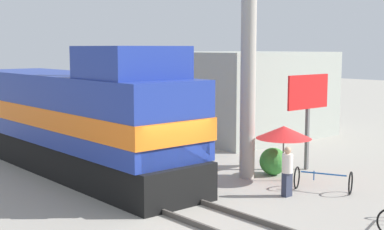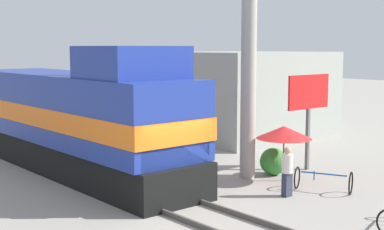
{
  "view_description": "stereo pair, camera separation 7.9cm",
  "coord_description": "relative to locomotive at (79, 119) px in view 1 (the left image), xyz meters",
  "views": [
    {
      "loc": [
        -9.5,
        -11.97,
        4.62
      ],
      "look_at": [
        1.2,
        0.47,
        2.54
      ],
      "focal_mm": 50.0,
      "sensor_mm": 36.0,
      "label": 1
    },
    {
      "loc": [
        -9.44,
        -12.02,
        4.62
      ],
      "look_at": [
        1.2,
        0.47,
        2.54
      ],
      "focal_mm": 50.0,
      "sensor_mm": 36.0,
      "label": 2
    }
  ],
  "objects": [
    {
      "name": "vendor_umbrella",
      "position": [
        4.76,
        -5.66,
        -0.29
      ],
      "size": [
        1.93,
        1.93,
        1.93
      ],
      "color": "#4C4C4C",
      "rests_on": "ground_plane"
    },
    {
      "name": "building_block_distant",
      "position": [
        10.83,
        2.09,
        0.2
      ],
      "size": [
        7.81,
        6.65,
        4.39
      ],
      "primitive_type": "cube",
      "color": "#999E93",
      "rests_on": "ground_plane"
    },
    {
      "name": "billboard_sign",
      "position": [
        6.81,
        -5.1,
        0.74
      ],
      "size": [
        2.31,
        0.12,
        3.61
      ],
      "color": "#595959",
      "rests_on": "ground_plane"
    },
    {
      "name": "person_bystander",
      "position": [
        3.32,
        -7.02,
        -1.16
      ],
      "size": [
        0.34,
        0.34,
        1.56
      ],
      "color": "#2D3347",
      "rests_on": "ground_plane"
    },
    {
      "name": "rail_near",
      "position": [
        -0.72,
        -5.42,
        -1.92
      ],
      "size": [
        0.08,
        43.14,
        0.15
      ],
      "primitive_type": "cube",
      "color": "#4C4742",
      "rests_on": "ground_plane"
    },
    {
      "name": "bicycle",
      "position": [
        4.66,
        -7.4,
        -1.62
      ],
      "size": [
        1.4,
        1.91,
        0.74
      ],
      "rotation": [
        0.0,
        0.0,
        -2.71
      ],
      "color": "black",
      "rests_on": "ground_plane"
    },
    {
      "name": "shrub_cluster",
      "position": [
        5.17,
        -4.85,
        -1.5
      ],
      "size": [
        1.0,
        1.0,
        1.0
      ],
      "primitive_type": "sphere",
      "color": "#388C38",
      "rests_on": "ground_plane"
    },
    {
      "name": "rail_far",
      "position": [
        0.72,
        -5.42,
        -1.92
      ],
      "size": [
        0.08,
        43.14,
        0.15
      ],
      "primitive_type": "cube",
      "color": "#4C4742",
      "rests_on": "ground_plane"
    },
    {
      "name": "ground_plane",
      "position": [
        0.0,
        -5.42,
        -2.0
      ],
      "size": [
        120.0,
        120.0,
        0.0
      ],
      "primitive_type": "plane",
      "color": "gray"
    },
    {
      "name": "utility_pole",
      "position": [
        4.17,
        -4.5,
        3.45
      ],
      "size": [
        1.8,
        0.54,
        10.84
      ],
      "color": "#9E998E",
      "rests_on": "ground_plane"
    },
    {
      "name": "locomotive",
      "position": [
        0.0,
        0.0,
        0.0
      ],
      "size": [
        3.0,
        12.61,
        4.66
      ],
      "color": "black",
      "rests_on": "ground_plane"
    }
  ]
}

